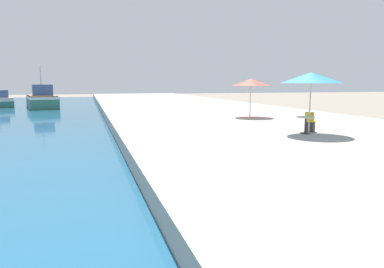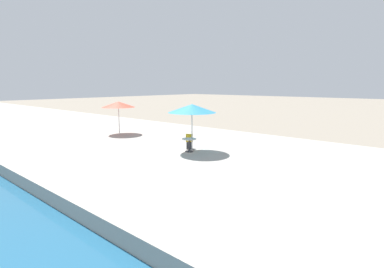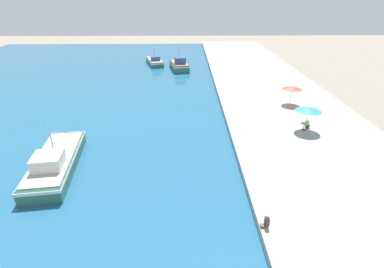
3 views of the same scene
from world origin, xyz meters
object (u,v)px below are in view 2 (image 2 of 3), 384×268
object	(u,v)px
cafe_umbrella_pink	(192,108)
cafe_umbrella_white	(118,104)
cafe_table	(189,142)
cafe_chair_left	(189,143)

from	to	relation	value
cafe_umbrella_pink	cafe_umbrella_white	size ratio (longest dim) A/B	1.08
cafe_umbrella_pink	cafe_umbrella_white	bearing A→B (deg)	83.41
cafe_umbrella_pink	cafe_table	size ratio (longest dim) A/B	3.30
cafe_table	cafe_chair_left	distance (m)	0.75
cafe_umbrella_pink	cafe_chair_left	bearing A→B (deg)	52.83
cafe_umbrella_pink	cafe_umbrella_white	distance (m)	8.20
cafe_umbrella_pink	cafe_table	world-z (taller)	cafe_umbrella_pink
cafe_umbrella_white	cafe_chair_left	distance (m)	7.79
cafe_umbrella_pink	cafe_chair_left	size ratio (longest dim) A/B	2.90
cafe_umbrella_pink	cafe_table	xyz separation A→B (m)	(-0.09, 0.13, -1.87)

